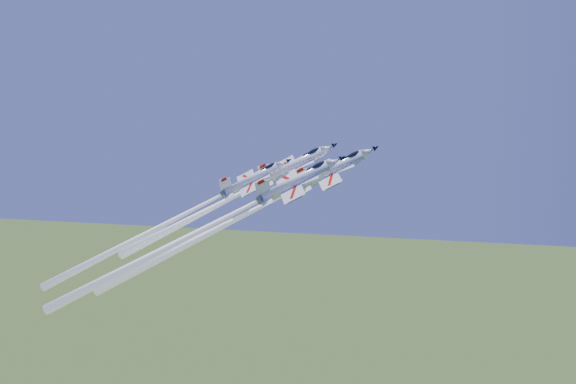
% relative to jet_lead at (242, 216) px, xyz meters
% --- Properties ---
extents(jet_lead, '(42.97, 20.62, 38.75)m').
position_rel_jet_lead_xyz_m(jet_lead, '(0.00, 0.00, 0.00)').
color(jet_lead, white).
extents(jet_left, '(34.95, 16.68, 30.35)m').
position_rel_jet_lead_xyz_m(jet_left, '(-2.68, 3.38, 2.98)').
color(jet_left, white).
extents(jet_right, '(43.48, 20.86, 39.15)m').
position_rel_jet_lead_xyz_m(jet_right, '(-5.64, -7.53, -1.24)').
color(jet_right, white).
extents(jet_slot, '(37.57, 18.05, 34.30)m').
position_rel_jet_lead_xyz_m(jet_slot, '(-12.75, -3.68, -0.66)').
color(jet_slot, white).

